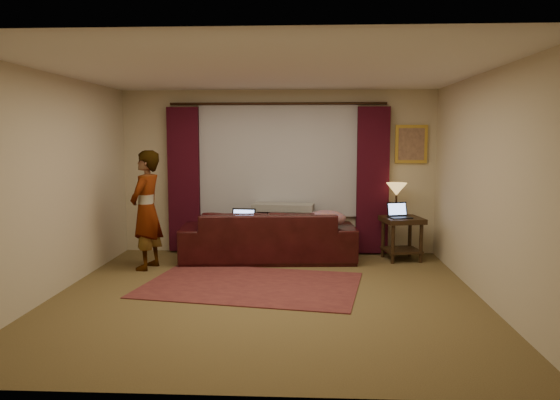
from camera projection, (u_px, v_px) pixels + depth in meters
The scene contains 20 objects.
floor at pixel (266, 296), 6.42m from camera, with size 5.00×5.00×0.01m, color brown.
ceiling at pixel (266, 71), 6.12m from camera, with size 5.00×5.00×0.02m, color silver.
wall_back at pixel (278, 172), 8.75m from camera, with size 5.00×0.02×2.60m, color beige.
wall_front at pixel (238, 218), 3.79m from camera, with size 5.00×0.02×2.60m, color beige.
wall_left at pixel (54, 185), 6.40m from camera, with size 0.02×5.00×2.60m, color beige.
wall_right at pixel (487, 187), 6.14m from camera, with size 0.02×5.00×2.60m, color beige.
sheer_curtain at pixel (278, 160), 8.67m from camera, with size 2.50×0.05×1.80m, color #A4A4AB.
drape_left at pixel (184, 180), 8.73m from camera, with size 0.50×0.14×2.30m, color #350914.
drape_right at pixel (373, 180), 8.58m from camera, with size 0.50×0.14×2.30m, color #350914.
curtain_rod at pixel (278, 104), 8.52m from camera, with size 0.04×0.04×3.40m, color black.
picture_frame at pixel (411, 144), 8.56m from camera, with size 0.50×0.04×0.60m, color gold.
sofa at pixel (268, 226), 8.25m from camera, with size 2.60×1.12×1.05m, color black.
throw_blanket at pixel (283, 189), 8.45m from camera, with size 0.94×0.38×0.11m, color gray.
clothing_pile at pixel (326, 219), 8.09m from camera, with size 0.58×0.45×0.25m, color #875964.
laptop_sofa at pixel (242, 219), 8.09m from camera, with size 0.36×0.39×0.26m, color black, non-canonical shape.
area_rug at pixel (251, 285), 6.88m from camera, with size 2.65×1.77×0.01m, color maroon.
end_table at pixel (402, 239), 8.27m from camera, with size 0.57×0.57×0.65m, color black.
tiffany_lamp at pixel (396, 199), 8.36m from camera, with size 0.32×0.32×0.51m, color olive, non-canonical shape.
laptop_table at pixel (400, 210), 8.14m from camera, with size 0.32×0.35×0.23m, color black, non-canonical shape.
person at pixel (146, 210), 7.67m from camera, with size 0.49×0.49×1.68m, color gray.
Camera 1 is at (0.48, -6.23, 1.86)m, focal length 35.00 mm.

